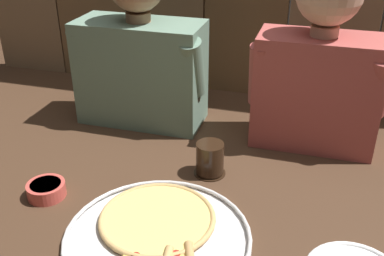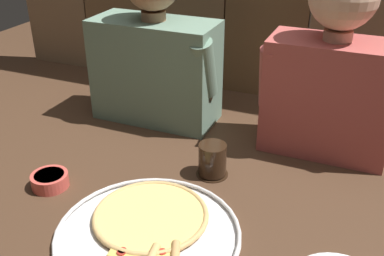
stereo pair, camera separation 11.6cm
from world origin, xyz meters
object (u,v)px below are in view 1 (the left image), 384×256
(drinking_glass, at_px, (210,159))
(diner_left, at_px, (140,49))
(dipping_bowl, at_px, (46,189))
(pizza_tray, at_px, (158,230))
(diner_right, at_px, (320,60))

(drinking_glass, xyz_separation_m, diner_left, (-0.31, 0.27, 0.21))
(dipping_bowl, bearing_deg, pizza_tray, -9.49)
(pizza_tray, relative_size, drinking_glass, 4.54)
(diner_right, bearing_deg, drinking_glass, -134.24)
(pizza_tray, xyz_separation_m, drinking_glass, (0.05, 0.28, 0.04))
(diner_left, bearing_deg, pizza_tray, -65.15)
(drinking_glass, distance_m, dipping_bowl, 0.45)
(pizza_tray, bearing_deg, diner_right, 60.08)
(drinking_glass, height_order, diner_right, diner_right)
(pizza_tray, height_order, dipping_bowl, dipping_bowl)
(drinking_glass, height_order, diner_left, diner_left)
(drinking_glass, height_order, dipping_bowl, drinking_glass)
(dipping_bowl, xyz_separation_m, diner_right, (0.65, 0.50, 0.25))
(dipping_bowl, bearing_deg, drinking_glass, 30.25)
(dipping_bowl, height_order, diner_left, diner_left)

